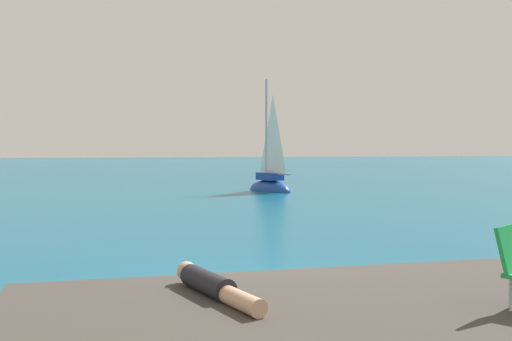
% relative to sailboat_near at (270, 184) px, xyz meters
% --- Properties ---
extents(ground_plane, '(160.00, 160.00, 0.00)m').
position_rel_sailboat_near_xyz_m(ground_plane, '(-3.90, -19.79, -0.31)').
color(ground_plane, '#0F5675').
extents(boulder_seaward, '(1.26, 1.27, 0.71)m').
position_rel_sailboat_near_xyz_m(boulder_seaward, '(-1.32, -21.83, -0.31)').
color(boulder_seaward, '#443A3B').
rests_on(boulder_seaward, ground).
extents(boulder_inland, '(1.71, 1.53, 0.87)m').
position_rel_sailboat_near_xyz_m(boulder_inland, '(-2.23, -22.11, -0.31)').
color(boulder_inland, '#393433').
rests_on(boulder_inland, ground).
extents(sailboat_near, '(2.20, 3.20, 5.79)m').
position_rel_sailboat_near_xyz_m(sailboat_near, '(0.00, 0.00, 0.00)').
color(sailboat_near, '#193D99').
rests_on(sailboat_near, ground).
extents(person_sunbather, '(0.77, 1.69, 0.25)m').
position_rel_sailboat_near_xyz_m(person_sunbather, '(-4.75, -23.18, 0.60)').
color(person_sunbather, black).
rests_on(person_sunbather, shore_ledge).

